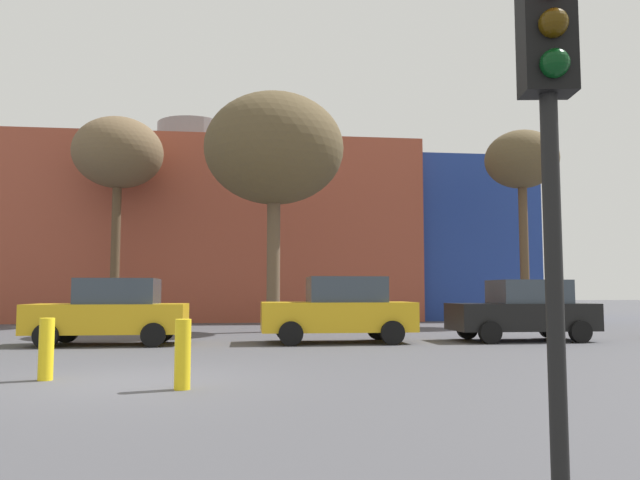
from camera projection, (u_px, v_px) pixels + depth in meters
name	position (u px, v px, depth m)	size (l,w,h in m)	color
ground_plane	(129.00, 382.00, 9.95)	(200.00, 200.00, 0.00)	#47474C
building_backdrop	(191.00, 238.00, 35.23)	(36.76, 12.32, 11.13)	#9E4733
parked_car_1	(111.00, 312.00, 17.03)	(4.21, 2.06, 1.82)	gold
parked_car_2	(339.00, 310.00, 17.77)	(4.35, 2.13, 1.89)	gold
parked_car_3	(523.00, 310.00, 18.41)	(4.17, 2.05, 1.81)	black
traffic_light_near_right	(550.00, 104.00, 4.24)	(0.39, 0.38, 3.70)	black
bare_tree_0	(274.00, 150.00, 23.05)	(5.20, 5.20, 8.88)	brown
bare_tree_1	(118.00, 155.00, 27.00)	(3.88, 3.88, 9.10)	brown
bare_tree_2	(522.00, 163.00, 26.95)	(3.17, 3.17, 8.51)	brown
bollard_yellow_0	(183.00, 354.00, 9.18)	(0.24, 0.24, 1.04)	yellow
bollard_yellow_1	(46.00, 349.00, 10.14)	(0.24, 0.24, 1.02)	yellow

